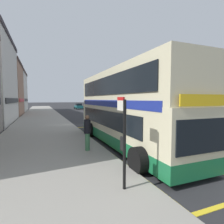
# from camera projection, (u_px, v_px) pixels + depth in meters

# --- Properties ---
(ground_plane) EXTENTS (260.00, 260.00, 0.00)m
(ground_plane) POSITION_uv_depth(u_px,v_px,m) (78.00, 113.00, 36.63)
(ground_plane) COLOR #28282B
(pavement_near) EXTENTS (6.00, 76.00, 0.14)m
(pavement_near) POSITION_uv_depth(u_px,v_px,m) (42.00, 113.00, 34.02)
(pavement_near) COLOR gray
(pavement_near) RESTS_ON ground
(double_decker_bus) EXTENTS (3.20, 11.25, 4.40)m
(double_decker_bus) POSITION_uv_depth(u_px,v_px,m) (125.00, 111.00, 10.70)
(double_decker_bus) COLOR beige
(double_decker_bus) RESTS_ON ground
(bus_bay_markings) EXTENTS (3.13, 14.30, 0.01)m
(bus_bay_markings) POSITION_uv_depth(u_px,v_px,m) (122.00, 143.00, 11.29)
(bus_bay_markings) COLOR yellow
(bus_bay_markings) RESTS_ON ground
(bus_stop_sign) EXTENTS (0.09, 0.51, 2.67)m
(bus_stop_sign) POSITION_uv_depth(u_px,v_px,m) (123.00, 135.00, 5.16)
(bus_stop_sign) COLOR black
(bus_stop_sign) RESTS_ON pavement_near
(terrace_annex) EXTENTS (10.66, 11.07, 10.00)m
(terrace_annex) POSITION_uv_depth(u_px,v_px,m) (0.00, 91.00, 39.37)
(terrace_annex) COLOR silver
(terrace_annex) RESTS_ON ground
(parked_car_teal_across) EXTENTS (2.09, 4.20, 1.62)m
(parked_car_teal_across) POSITION_uv_depth(u_px,v_px,m) (79.00, 106.00, 49.59)
(parked_car_teal_across) COLOR #196066
(parked_car_teal_across) RESTS_ON ground
(parked_car_silver_behind) EXTENTS (2.09, 4.20, 1.62)m
(parked_car_silver_behind) POSITION_uv_depth(u_px,v_px,m) (119.00, 111.00, 29.72)
(parked_car_silver_behind) COLOR #B2B5BA
(parked_car_silver_behind) RESTS_ON ground
(pedestrian_waiting_near_sign) EXTENTS (0.34, 0.34, 1.81)m
(pedestrian_waiting_near_sign) POSITION_uv_depth(u_px,v_px,m) (87.00, 131.00, 9.06)
(pedestrian_waiting_near_sign) COLOR #3F724C
(pedestrian_waiting_near_sign) RESTS_ON pavement_near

